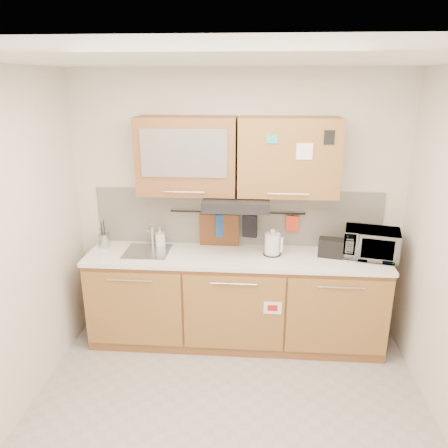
# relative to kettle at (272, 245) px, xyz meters

# --- Properties ---
(floor) EXTENTS (3.20, 3.20, 0.00)m
(floor) POSITION_rel_kettle_xyz_m (-0.34, -1.22, -1.02)
(floor) COLOR #9E9993
(floor) RESTS_ON ground
(ceiling) EXTENTS (3.20, 3.20, 0.00)m
(ceiling) POSITION_rel_kettle_xyz_m (-0.34, -1.22, 1.58)
(ceiling) COLOR white
(ceiling) RESTS_ON wall_back
(wall_back) EXTENTS (3.20, 0.00, 3.20)m
(wall_back) POSITION_rel_kettle_xyz_m (-0.34, 0.28, 0.28)
(wall_back) COLOR silver
(wall_back) RESTS_ON ground
(base_cabinet) EXTENTS (2.80, 0.64, 0.88)m
(base_cabinet) POSITION_rel_kettle_xyz_m (-0.34, -0.03, -0.62)
(base_cabinet) COLOR brown
(base_cabinet) RESTS_ON floor
(countertop) EXTENTS (2.82, 0.62, 0.04)m
(countertop) POSITION_rel_kettle_xyz_m (-0.34, -0.03, -0.12)
(countertop) COLOR white
(countertop) RESTS_ON base_cabinet
(backsplash) EXTENTS (2.80, 0.02, 0.56)m
(backsplash) POSITION_rel_kettle_xyz_m (-0.34, 0.26, 0.18)
(backsplash) COLOR silver
(backsplash) RESTS_ON countertop
(upper_cabinets) EXTENTS (1.82, 0.37, 0.70)m
(upper_cabinets) POSITION_rel_kettle_xyz_m (-0.35, 0.10, 0.81)
(upper_cabinets) COLOR brown
(upper_cabinets) RESTS_ON wall_back
(range_hood) EXTENTS (0.60, 0.46, 0.10)m
(range_hood) POSITION_rel_kettle_xyz_m (-0.34, 0.03, 0.40)
(range_hood) COLOR black
(range_hood) RESTS_ON upper_cabinets
(sink) EXTENTS (0.42, 0.40, 0.26)m
(sink) POSITION_rel_kettle_xyz_m (-1.19, -0.02, -0.10)
(sink) COLOR silver
(sink) RESTS_ON countertop
(utensil_rail) EXTENTS (1.30, 0.02, 0.02)m
(utensil_rail) POSITION_rel_kettle_xyz_m (-0.34, 0.23, 0.24)
(utensil_rail) COLOR black
(utensil_rail) RESTS_ON backsplash
(utensil_crock) EXTENTS (0.14, 0.14, 0.27)m
(utensil_crock) POSITION_rel_kettle_xyz_m (-1.64, 0.08, -0.03)
(utensil_crock) COLOR #A8A8AD
(utensil_crock) RESTS_ON countertop
(kettle) EXTENTS (0.19, 0.18, 0.26)m
(kettle) POSITION_rel_kettle_xyz_m (0.00, 0.00, 0.00)
(kettle) COLOR silver
(kettle) RESTS_ON countertop
(toaster) EXTENTS (0.25, 0.18, 0.17)m
(toaster) POSITION_rel_kettle_xyz_m (0.54, 0.00, -0.01)
(toaster) COLOR black
(toaster) RESTS_ON countertop
(microwave) EXTENTS (0.55, 0.43, 0.27)m
(microwave) POSITION_rel_kettle_xyz_m (0.91, 0.01, 0.03)
(microwave) COLOR #999999
(microwave) RESTS_ON countertop
(soap_bottle) EXTENTS (0.11, 0.11, 0.20)m
(soap_bottle) POSITION_rel_kettle_xyz_m (-1.10, 0.15, -0.00)
(soap_bottle) COLOR #999999
(soap_bottle) RESTS_ON countertop
(cutting_board) EXTENTS (0.39, 0.03, 0.48)m
(cutting_board) POSITION_rel_kettle_xyz_m (-0.52, 0.21, -0.02)
(cutting_board) COLOR brown
(cutting_board) RESTS_ON utensil_rail
(oven_mitt) EXTENTS (0.14, 0.07, 0.22)m
(oven_mitt) POSITION_rel_kettle_xyz_m (-0.49, 0.21, 0.11)
(oven_mitt) COLOR #204895
(oven_mitt) RESTS_ON utensil_rail
(dark_pouch) EXTENTS (0.15, 0.08, 0.22)m
(dark_pouch) POSITION_rel_kettle_xyz_m (-0.22, 0.21, 0.11)
(dark_pouch) COLOR black
(dark_pouch) RESTS_ON utensil_rail
(pot_holder) EXTENTS (0.13, 0.03, 0.15)m
(pot_holder) POSITION_rel_kettle_xyz_m (0.19, 0.21, 0.14)
(pot_holder) COLOR red
(pot_holder) RESTS_ON utensil_rail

